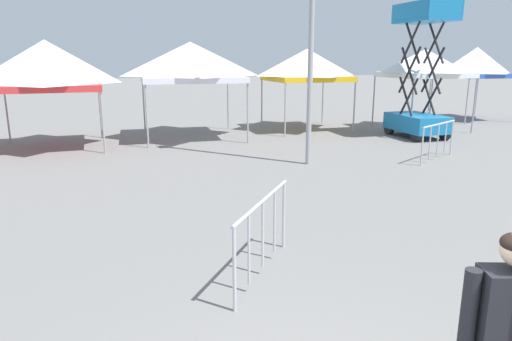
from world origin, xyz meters
The scene contains 9 objects.
canopy_tent_left_of_center centered at (-3.24, 14.49, 2.66)m, with size 3.32×3.32×3.44m.
canopy_tent_behind_left centered at (1.46, 15.10, 2.74)m, with size 3.70×3.70×3.44m.
canopy_tent_behind_center centered at (6.23, 15.67, 2.60)m, with size 3.04×3.04×3.24m.
canopy_tent_far_left centered at (10.72, 14.21, 2.67)m, with size 3.00×3.00×3.23m.
canopy_tent_far_right centered at (15.09, 16.21, 2.68)m, with size 2.93×2.93×3.37m.
scissor_lift centered at (9.41, 12.66, 1.39)m, with size 1.44×2.32×4.76m.
person_foreground centered at (1.04, 0.38, 1.03)m, with size 0.62×0.36×1.78m.
crowd_barrier_near_person centered at (7.49, 9.08, 0.75)m, with size 1.87×1.04×1.08m.
crowd_barrier_mid_lot centered at (0.41, 3.73, 0.75)m, with size 1.31×1.70×1.08m.
Camera 1 is at (-1.42, -1.75, 2.87)m, focal length 32.30 mm.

